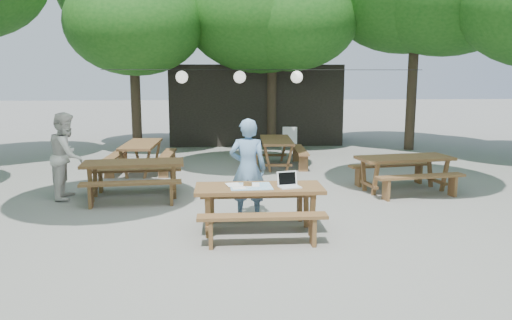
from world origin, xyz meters
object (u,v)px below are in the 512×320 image
Objects in this scene: picnic_table_nw at (134,179)px; second_person at (67,156)px; main_picnic_table at (259,209)px; plastic_chair at (289,149)px; woman at (248,169)px.

second_person reaches higher than picnic_table_nw.
main_picnic_table is 4.50m from second_person.
picnic_table_nw is 6.10m from plastic_chair.
main_picnic_table is 1.15× the size of second_person.
main_picnic_table and picnic_table_nw have the same top height.
main_picnic_table is 0.97× the size of picnic_table_nw.
woman reaches higher than plastic_chair.
second_person reaches higher than main_picnic_table.
picnic_table_nw is at bearing 134.53° from main_picnic_table.
picnic_table_nw is 1.19× the size of second_person.
woman reaches higher than second_person.
picnic_table_nw is at bearing -98.74° from second_person.
main_picnic_table is 3.37m from picnic_table_nw.
woman is at bearing -40.37° from picnic_table_nw.
picnic_table_nw is at bearing -27.99° from woman.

